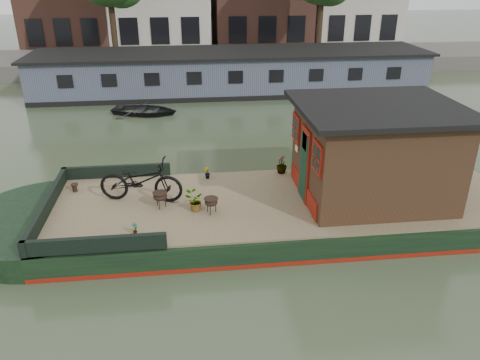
{
  "coord_description": "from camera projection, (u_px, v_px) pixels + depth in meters",
  "views": [
    {
      "loc": [
        -2.45,
        -10.51,
        6.13
      ],
      "look_at": [
        -1.15,
        0.5,
        1.02
      ],
      "focal_mm": 35.0,
      "sensor_mm": 36.0,
      "label": 1
    }
  ],
  "objects": [
    {
      "name": "potted_plant_d",
      "position": [
        282.0,
        164.0,
        13.46
      ],
      "size": [
        0.33,
        0.33,
        0.53
      ],
      "primitive_type": "imported",
      "rotation": [
        0.0,
        0.0,
        4.61
      ],
      "color": "brown",
      "rests_on": "houseboat_deck"
    },
    {
      "name": "potted_plant_e",
      "position": [
        135.0,
        229.0,
        10.4
      ],
      "size": [
        0.18,
        0.18,
        0.3
      ],
      "primitive_type": "imported",
      "rotation": [
        0.0,
        0.0,
        0.8
      ],
      "color": "brown",
      "rests_on": "houseboat_deck"
    },
    {
      "name": "bollard_port",
      "position": [
        75.0,
        188.0,
        12.4
      ],
      "size": [
        0.19,
        0.19,
        0.22
      ],
      "primitive_type": "cylinder",
      "color": "black",
      "rests_on": "houseboat_deck"
    },
    {
      "name": "far_houseboat",
      "position": [
        232.0,
        73.0,
        24.53
      ],
      "size": [
        20.4,
        4.4,
        2.11
      ],
      "color": "#4B5164",
      "rests_on": "ground"
    },
    {
      "name": "cabin",
      "position": [
        374.0,
        151.0,
        11.76
      ],
      "size": [
        4.0,
        3.5,
        2.42
      ],
      "color": "black",
      "rests_on": "houseboat_deck"
    },
    {
      "name": "quay",
      "position": [
        222.0,
        60.0,
        30.61
      ],
      "size": [
        60.0,
        6.0,
        0.9
      ],
      "primitive_type": "cube",
      "color": "#47443F",
      "rests_on": "ground"
    },
    {
      "name": "houseboat_hull",
      "position": [
        235.0,
        215.0,
        12.05
      ],
      "size": [
        14.01,
        4.02,
        0.6
      ],
      "color": "black",
      "rests_on": "ground"
    },
    {
      "name": "bollard_stbd",
      "position": [
        131.0,
        240.0,
        10.06
      ],
      "size": [
        0.17,
        0.17,
        0.19
      ],
      "primitive_type": "cylinder",
      "color": "black",
      "rests_on": "houseboat_deck"
    },
    {
      "name": "ground",
      "position": [
        285.0,
        221.0,
        12.31
      ],
      "size": [
        120.0,
        120.0,
        0.0
      ],
      "primitive_type": "plane",
      "color": "#333F28",
      "rests_on": "ground"
    },
    {
      "name": "potted_plant_b",
      "position": [
        207.0,
        173.0,
        13.15
      ],
      "size": [
        0.22,
        0.23,
        0.32
      ],
      "primitive_type": "imported",
      "rotation": [
        0.0,
        0.0,
        2.28
      ],
      "color": "maroon",
      "rests_on": "houseboat_deck"
    },
    {
      "name": "dinghy",
      "position": [
        145.0,
        107.0,
        21.03
      ],
      "size": [
        3.41,
        2.82,
        0.61
      ],
      "primitive_type": "imported",
      "rotation": [
        0.0,
        0.0,
        1.3
      ],
      "color": "black",
      "rests_on": "ground"
    },
    {
      "name": "brazier_rear",
      "position": [
        160.0,
        200.0,
        11.54
      ],
      "size": [
        0.45,
        0.45,
        0.41
      ],
      "primitive_type": null,
      "rotation": [
        0.0,
        0.0,
        -0.2
      ],
      "color": "black",
      "rests_on": "houseboat_deck"
    },
    {
      "name": "bow_bulwark",
      "position": [
        83.0,
        204.0,
        11.43
      ],
      "size": [
        3.0,
        4.0,
        0.35
      ],
      "color": "black",
      "rests_on": "houseboat_deck"
    },
    {
      "name": "houseboat_deck",
      "position": [
        286.0,
        200.0,
        12.05
      ],
      "size": [
        11.8,
        3.8,
        0.05
      ],
      "primitive_type": "cube",
      "color": "#827550",
      "rests_on": "houseboat_hull"
    },
    {
      "name": "brazier_front",
      "position": [
        211.0,
        206.0,
        11.29
      ],
      "size": [
        0.38,
        0.38,
        0.4
      ],
      "primitive_type": null,
      "rotation": [
        0.0,
        0.0,
        -0.04
      ],
      "color": "black",
      "rests_on": "houseboat_deck"
    },
    {
      "name": "bicycle",
      "position": [
        141.0,
        180.0,
        11.75
      ],
      "size": [
        2.23,
        1.17,
        1.12
      ],
      "primitive_type": "imported",
      "rotation": [
        0.0,
        0.0,
        1.36
      ],
      "color": "black",
      "rests_on": "houseboat_deck"
    },
    {
      "name": "potted_plant_c",
      "position": [
        194.0,
        201.0,
        11.36
      ],
      "size": [
        0.46,
        0.4,
        0.5
      ],
      "primitive_type": "imported",
      "rotation": [
        0.0,
        0.0,
        3.15
      ],
      "color": "#99482C",
      "rests_on": "houseboat_deck"
    }
  ]
}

